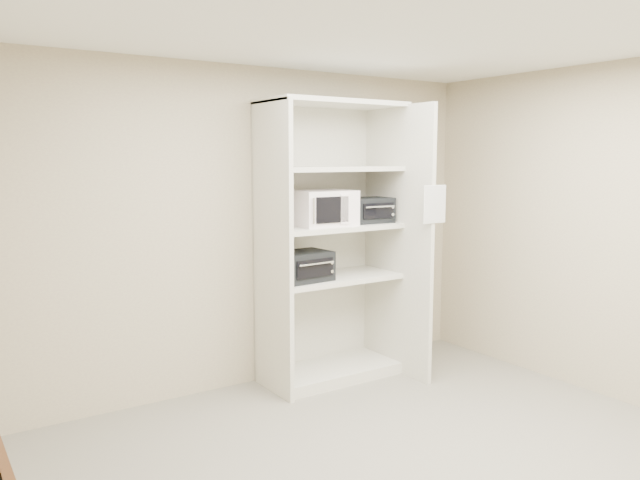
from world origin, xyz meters
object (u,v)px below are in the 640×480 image
shelving_unit (336,251)px  toaster_oven_lower (303,266)px  toaster_oven_upper (369,210)px  microwave (323,208)px

shelving_unit → toaster_oven_lower: (-0.38, -0.05, -0.09)m
shelving_unit → toaster_oven_upper: (0.32, -0.04, 0.35)m
shelving_unit → microwave: bearing=-170.4°
shelving_unit → toaster_oven_lower: size_ratio=5.44×
microwave → toaster_oven_lower: bearing=-172.2°
shelving_unit → toaster_oven_lower: 0.39m
toaster_oven_upper → toaster_oven_lower: size_ratio=0.87×
shelving_unit → toaster_oven_lower: bearing=-172.6°
toaster_oven_lower → microwave: bearing=1.8°
microwave → toaster_oven_upper: microwave is taller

